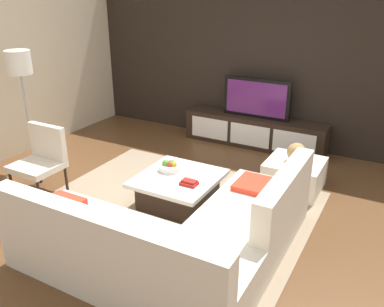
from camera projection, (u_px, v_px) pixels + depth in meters
ground_plane at (182, 210)px, 4.88m from camera, size 14.00×14.00×0.00m
feature_wall_back at (265, 59)px, 6.52m from camera, size 6.40×0.12×2.80m
area_rug at (175, 207)px, 4.92m from camera, size 3.18×2.56×0.01m
media_console at (254, 132)px, 6.72m from camera, size 2.36×0.43×0.50m
television at (256, 98)px, 6.50m from camera, size 1.11×0.06×0.64m
sectional_couch at (179, 239)px, 3.82m from camera, size 2.32×2.27×0.85m
coffee_table at (179, 190)px, 4.93m from camera, size 0.93×0.97×0.38m
accent_chair_near at (42, 156)px, 5.16m from camera, size 0.57×0.53×0.87m
floor_lamp at (20, 69)px, 5.54m from camera, size 0.34×0.34×1.69m
ottoman at (294, 175)px, 5.31m from camera, size 0.70×0.70×0.40m
fruit_bowl at (170, 166)px, 5.00m from camera, size 0.28×0.28×0.14m
decorative_ball at (297, 152)px, 5.18m from camera, size 0.25×0.25×0.25m
book_stack at (189, 183)px, 4.65m from camera, size 0.20×0.14×0.06m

